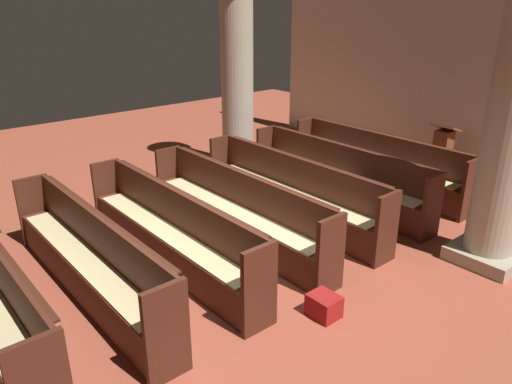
{
  "coord_description": "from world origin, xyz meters",
  "views": [
    {
      "loc": [
        4.28,
        -3.08,
        3.2
      ],
      "look_at": [
        -0.43,
        0.93,
        0.75
      ],
      "focal_mm": 34.17,
      "sensor_mm": 36.0,
      "label": 1
    }
  ],
  "objects_px": {
    "pew_row_2": "(291,189)",
    "lectern": "(441,156)",
    "kneeler_box_red": "(324,306)",
    "pew_row_0": "(377,161)",
    "pew_row_4": "(170,229)",
    "pew_row_3": "(236,207)",
    "pillar_far_side": "(237,69)",
    "pew_row_1": "(337,174)",
    "pew_row_5": "(88,256)"
  },
  "relations": [
    {
      "from": "lectern",
      "to": "pew_row_1",
      "type": "bearing_deg",
      "value": -102.01
    },
    {
      "from": "pew_row_0",
      "to": "pew_row_1",
      "type": "relative_size",
      "value": 1.0
    },
    {
      "from": "lectern",
      "to": "pew_row_2",
      "type": "bearing_deg",
      "value": -98.36
    },
    {
      "from": "pillar_far_side",
      "to": "pew_row_1",
      "type": "bearing_deg",
      "value": 2.0
    },
    {
      "from": "pew_row_0",
      "to": "pew_row_2",
      "type": "bearing_deg",
      "value": -90.0
    },
    {
      "from": "pew_row_1",
      "to": "pew_row_4",
      "type": "distance_m",
      "value": 3.19
    },
    {
      "from": "pew_row_2",
      "to": "pew_row_3",
      "type": "bearing_deg",
      "value": -90.0
    },
    {
      "from": "kneeler_box_red",
      "to": "pew_row_0",
      "type": "bearing_deg",
      "value": 119.33
    },
    {
      "from": "pew_row_4",
      "to": "lectern",
      "type": "bearing_deg",
      "value": 84.81
    },
    {
      "from": "lectern",
      "to": "kneeler_box_red",
      "type": "relative_size",
      "value": 3.33
    },
    {
      "from": "lectern",
      "to": "pillar_far_side",
      "type": "bearing_deg",
      "value": -140.88
    },
    {
      "from": "kneeler_box_red",
      "to": "pew_row_4",
      "type": "bearing_deg",
      "value": -161.62
    },
    {
      "from": "lectern",
      "to": "pew_row_0",
      "type": "bearing_deg",
      "value": -111.02
    },
    {
      "from": "pew_row_2",
      "to": "lectern",
      "type": "distance_m",
      "value": 3.49
    },
    {
      "from": "pew_row_5",
      "to": "pillar_far_side",
      "type": "bearing_deg",
      "value": 121.28
    },
    {
      "from": "pew_row_3",
      "to": "lectern",
      "type": "height_order",
      "value": "lectern"
    },
    {
      "from": "pew_row_4",
      "to": "pillar_far_side",
      "type": "relative_size",
      "value": 0.94
    },
    {
      "from": "pew_row_0",
      "to": "kneeler_box_red",
      "type": "distance_m",
      "value": 4.13
    },
    {
      "from": "pew_row_5",
      "to": "pillar_far_side",
      "type": "height_order",
      "value": "pillar_far_side"
    },
    {
      "from": "pillar_far_side",
      "to": "kneeler_box_red",
      "type": "relative_size",
      "value": 11.7
    },
    {
      "from": "lectern",
      "to": "kneeler_box_red",
      "type": "height_order",
      "value": "lectern"
    },
    {
      "from": "pew_row_4",
      "to": "kneeler_box_red",
      "type": "height_order",
      "value": "pew_row_4"
    },
    {
      "from": "pew_row_3",
      "to": "kneeler_box_red",
      "type": "bearing_deg",
      "value": -11.07
    },
    {
      "from": "pew_row_0",
      "to": "lectern",
      "type": "distance_m",
      "value": 1.41
    },
    {
      "from": "pew_row_2",
      "to": "pillar_far_side",
      "type": "relative_size",
      "value": 0.94
    },
    {
      "from": "pew_row_2",
      "to": "pew_row_3",
      "type": "relative_size",
      "value": 1.0
    },
    {
      "from": "pew_row_4",
      "to": "pillar_far_side",
      "type": "xyz_separation_m",
      "value": [
        -2.53,
        3.1,
        1.46
      ]
    },
    {
      "from": "pew_row_2",
      "to": "lectern",
      "type": "xyz_separation_m",
      "value": [
        0.51,
        3.45,
        -0.06
      ]
    },
    {
      "from": "pew_row_3",
      "to": "pew_row_4",
      "type": "distance_m",
      "value": 1.06
    },
    {
      "from": "pew_row_3",
      "to": "pew_row_5",
      "type": "xyz_separation_m",
      "value": [
        0.0,
        -2.13,
        0.0
      ]
    },
    {
      "from": "pew_row_0",
      "to": "lectern",
      "type": "xyz_separation_m",
      "value": [
        0.51,
        1.32,
        -0.06
      ]
    },
    {
      "from": "pew_row_3",
      "to": "lectern",
      "type": "distance_m",
      "value": 4.54
    },
    {
      "from": "pew_row_5",
      "to": "kneeler_box_red",
      "type": "xyz_separation_m",
      "value": [
        2.02,
        1.73,
        -0.39
      ]
    },
    {
      "from": "pew_row_0",
      "to": "kneeler_box_red",
      "type": "xyz_separation_m",
      "value": [
        2.02,
        -3.59,
        -0.39
      ]
    },
    {
      "from": "pew_row_0",
      "to": "pew_row_4",
      "type": "xyz_separation_m",
      "value": [
        0.0,
        -4.26,
        0.0
      ]
    },
    {
      "from": "pillar_far_side",
      "to": "pew_row_5",
      "type": "bearing_deg",
      "value": -58.72
    },
    {
      "from": "lectern",
      "to": "kneeler_box_red",
      "type": "xyz_separation_m",
      "value": [
        1.51,
        -4.91,
        -0.33
      ]
    },
    {
      "from": "pew_row_5",
      "to": "lectern",
      "type": "distance_m",
      "value": 6.66
    },
    {
      "from": "pew_row_3",
      "to": "pew_row_5",
      "type": "height_order",
      "value": "same"
    },
    {
      "from": "pew_row_3",
      "to": "pew_row_4",
      "type": "xyz_separation_m",
      "value": [
        0.0,
        -1.06,
        0.0
      ]
    },
    {
      "from": "pillar_far_side",
      "to": "lectern",
      "type": "bearing_deg",
      "value": 39.12
    },
    {
      "from": "pew_row_4",
      "to": "pew_row_5",
      "type": "distance_m",
      "value": 1.06
    },
    {
      "from": "pew_row_1",
      "to": "pew_row_2",
      "type": "relative_size",
      "value": 1.0
    },
    {
      "from": "pew_row_0",
      "to": "pillar_far_side",
      "type": "relative_size",
      "value": 0.94
    },
    {
      "from": "pew_row_0",
      "to": "pew_row_4",
      "type": "distance_m",
      "value": 4.26
    },
    {
      "from": "pew_row_1",
      "to": "pew_row_4",
      "type": "xyz_separation_m",
      "value": [
        0.0,
        -3.19,
        0.0
      ]
    },
    {
      "from": "pew_row_5",
      "to": "lectern",
      "type": "xyz_separation_m",
      "value": [
        0.51,
        6.64,
        -0.06
      ]
    },
    {
      "from": "lectern",
      "to": "pew_row_4",
      "type": "bearing_deg",
      "value": -95.19
    },
    {
      "from": "kneeler_box_red",
      "to": "pew_row_5",
      "type": "bearing_deg",
      "value": -139.29
    },
    {
      "from": "pew_row_5",
      "to": "lectern",
      "type": "bearing_deg",
      "value": 85.63
    }
  ]
}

